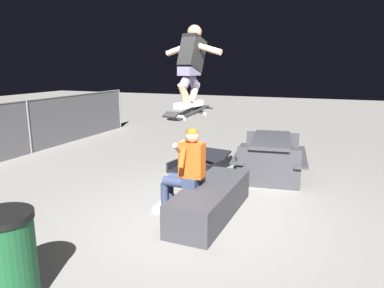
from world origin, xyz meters
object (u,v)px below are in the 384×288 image
at_px(skater_airborne, 191,63).
at_px(kicker_ramp, 201,165).
at_px(skateboard, 189,113).
at_px(picnic_table_back, 271,151).
at_px(person_sitting_on_ledge, 185,167).
at_px(trash_bin, 6,259).
at_px(ledge_box_main, 211,201).

distance_m(skater_airborne, kicker_ramp, 3.01).
height_order(skateboard, picnic_table_back, skateboard).
bearing_deg(picnic_table_back, skater_airborne, 159.32).
height_order(person_sitting_on_ledge, trash_bin, person_sitting_on_ledge).
bearing_deg(ledge_box_main, person_sitting_on_ledge, 100.00).
height_order(ledge_box_main, skateboard, skateboard).
relative_size(ledge_box_main, kicker_ramp, 1.41).
xyz_separation_m(ledge_box_main, kicker_ramp, (2.18, 0.96, -0.16)).
distance_m(picnic_table_back, trash_bin, 5.00).
bearing_deg(skater_airborne, kicker_ramp, 16.53).
xyz_separation_m(skater_airborne, picnic_table_back, (2.14, -0.81, -1.66)).
distance_m(person_sitting_on_ledge, kicker_ramp, 2.41).
height_order(ledge_box_main, trash_bin, trash_bin).
distance_m(ledge_box_main, trash_bin, 2.74).
height_order(skater_airborne, picnic_table_back, skater_airborne).
relative_size(ledge_box_main, skater_airborne, 1.71).
bearing_deg(person_sitting_on_ledge, picnic_table_back, -19.85).
xyz_separation_m(person_sitting_on_ledge, kicker_ramp, (2.25, 0.59, -0.64)).
bearing_deg(kicker_ramp, skateboard, -164.13).
relative_size(kicker_ramp, trash_bin, 1.56).
height_order(skater_airborne, kicker_ramp, skater_airborne).
relative_size(skater_airborne, kicker_ramp, 0.82).
bearing_deg(person_sitting_on_ledge, kicker_ramp, 14.73).
height_order(ledge_box_main, person_sitting_on_ledge, person_sitting_on_ledge).
relative_size(skateboard, kicker_ramp, 0.76).
relative_size(skateboard, skater_airborne, 0.93).
distance_m(skateboard, trash_bin, 2.85).
bearing_deg(picnic_table_back, trash_bin, 161.93).
xyz_separation_m(skater_airborne, trash_bin, (-2.61, 0.74, -1.72)).
distance_m(ledge_box_main, person_sitting_on_ledge, 0.61).
xyz_separation_m(skateboard, trash_bin, (-2.56, 0.73, -1.03)).
bearing_deg(trash_bin, kicker_ramp, -1.54).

